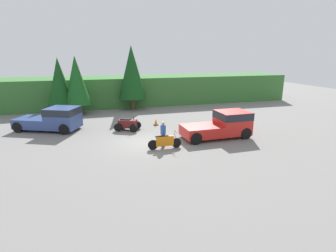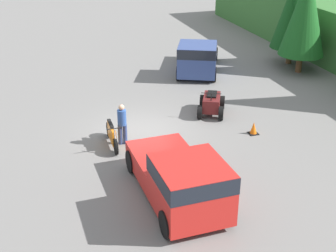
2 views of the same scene
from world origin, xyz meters
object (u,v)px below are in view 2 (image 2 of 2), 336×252
(quad_atv, at_px, (211,104))
(rider_person, at_px, (122,123))
(pickup_truck_red, at_px, (182,178))
(traffic_cone, at_px, (254,128))
(dirt_bike, at_px, (112,135))
(pickup_truck_second, at_px, (198,56))

(quad_atv, xyz_separation_m, rider_person, (1.81, -4.80, 0.47))
(pickup_truck_red, bearing_deg, traffic_cone, 129.21)
(pickup_truck_red, height_order, dirt_bike, pickup_truck_red)
(pickup_truck_second, xyz_separation_m, dirt_bike, (7.67, -6.83, -0.56))
(quad_atv, xyz_separation_m, traffic_cone, (2.65, 0.90, -0.25))
(pickup_truck_red, bearing_deg, rider_person, -171.36)
(dirt_bike, xyz_separation_m, rider_person, (0.01, 0.45, 0.49))
(pickup_truck_red, xyz_separation_m, traffic_cone, (-4.12, 4.83, -0.78))
(rider_person, bearing_deg, pickup_truck_red, 18.99)
(pickup_truck_second, xyz_separation_m, traffic_cone, (8.52, -0.68, -0.78))
(pickup_truck_second, distance_m, quad_atv, 6.10)
(quad_atv, bearing_deg, rider_person, -42.72)
(quad_atv, distance_m, traffic_cone, 2.81)
(dirt_bike, bearing_deg, traffic_cone, 83.39)
(pickup_truck_second, relative_size, traffic_cone, 10.27)
(pickup_truck_red, distance_m, dirt_bike, 5.18)
(rider_person, bearing_deg, quad_atv, 119.73)
(traffic_cone, bearing_deg, pickup_truck_red, -49.53)
(pickup_truck_red, relative_size, traffic_cone, 9.50)
(dirt_bike, xyz_separation_m, quad_atv, (-1.80, 5.25, 0.03))
(pickup_truck_second, height_order, quad_atv, pickup_truck_second)
(quad_atv, bearing_deg, dirt_bike, -44.43)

